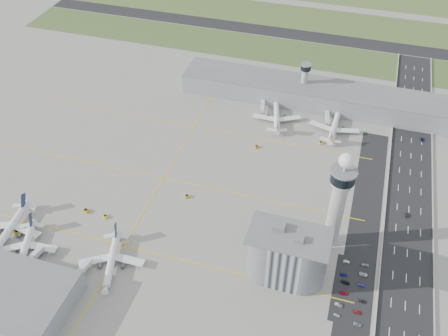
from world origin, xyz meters
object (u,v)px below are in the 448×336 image
(airplane_near_b, at_px, (23,246))
(car_hw_1, at_px, (407,215))
(car_lot_5, at_px, (346,261))
(admin_building, at_px, (287,255))
(tug_5, at_px, (321,143))
(control_tower, at_px, (339,197))
(car_lot_10, at_px, (364,274))
(car_lot_8, at_px, (362,301))
(jet_bridge_far_0, at_px, (263,103))
(tug_0, at_px, (17,232))
(secondary_tower, at_px, (304,79))
(car_lot_2, at_px, (344,293))
(tug_2, at_px, (86,210))
(airplane_far_b, at_px, (335,123))
(jet_bridge_near_1, at_px, (25,266))
(car_lot_4, at_px, (344,275))
(car_hw_4, at_px, (404,96))
(car_lot_6, at_px, (358,324))
(car_lot_1, at_px, (338,305))
(tug_3, at_px, (187,196))
(jet_bridge_near_2, at_px, (75,280))
(airplane_near_c, at_px, (111,259))
(car_lot_3, at_px, (345,282))
(airplane_near_a, at_px, (8,226))
(car_lot_0, at_px, (337,315))
(car_lot_11, at_px, (365,265))
(car_hw_2, at_px, (422,140))
(tug_1, at_px, (105,216))
(airplane_far_a, at_px, (277,113))
(car_lot_7, at_px, (357,312))
(jet_bridge_far_1, at_px, (327,113))

(airplane_near_b, xyz_separation_m, car_hw_1, (203.80, 92.68, -5.25))
(airplane_near_b, xyz_separation_m, car_lot_5, (172.94, 46.61, -5.32))
(admin_building, relative_size, tug_5, 13.70)
(control_tower, distance_m, car_lot_10, 44.36)
(car_lot_5, distance_m, car_lot_8, 25.76)
(jet_bridge_far_0, relative_size, tug_0, 3.94)
(secondary_tower, distance_m, car_lot_2, 185.01)
(admin_building, distance_m, tug_2, 126.91)
(airplane_far_b, bearing_deg, car_lot_10, -163.97)
(tug_0, bearing_deg, airplane_near_b, -2.93)
(jet_bridge_near_1, relative_size, car_lot_4, 3.89)
(jet_bridge_far_0, distance_m, car_hw_4, 115.59)
(tug_5, distance_m, car_hw_4, 98.08)
(admin_building, height_order, jet_bridge_far_0, admin_building)
(car_lot_6, bearing_deg, airplane_near_b, 93.09)
(car_lot_1, bearing_deg, tug_3, 72.55)
(admin_building, height_order, jet_bridge_near_2, admin_building)
(car_lot_5, bearing_deg, control_tower, 40.20)
(airplane_near_c, relative_size, tug_5, 14.06)
(car_lot_2, bearing_deg, jet_bridge_near_1, 93.76)
(car_lot_3, xyz_separation_m, car_lot_10, (8.72, 8.05, -0.01))
(airplane_near_b, distance_m, car_lot_5, 179.19)
(airplane_far_b, relative_size, tug_3, 13.10)
(airplane_near_a, xyz_separation_m, car_lot_0, (189.14, 1.19, -5.70))
(car_lot_1, bearing_deg, car_lot_11, -10.64)
(car_lot_3, bearing_deg, car_lot_1, 179.47)
(tug_3, distance_m, car_lot_1, 113.85)
(airplane_far_b, xyz_separation_m, tug_0, (-163.61, -156.40, -5.05))
(admin_building, height_order, car_lot_10, admin_building)
(airplane_far_b, height_order, car_hw_2, airplane_far_b)
(car_lot_10, xyz_separation_m, car_hw_4, (14.97, 189.38, -0.06))
(airplane_far_b, distance_m, car_lot_8, 148.64)
(secondary_tower, xyz_separation_m, tug_1, (-90.34, -163.05, -17.90))
(tug_0, distance_m, tug_5, 208.17)
(admin_building, bearing_deg, car_hw_2, 64.14)
(airplane_near_a, bearing_deg, airplane_far_a, 135.32)
(airplane_near_a, bearing_deg, car_lot_11, 93.76)
(airplane_near_a, height_order, tug_5, airplane_near_a)
(jet_bridge_far_0, height_order, tug_3, jet_bridge_far_0)
(airplane_near_c, distance_m, car_lot_3, 126.57)
(tug_1, bearing_deg, airplane_near_b, -2.30)
(car_lot_7, bearing_deg, car_lot_6, -172.02)
(admin_building, bearing_deg, airplane_far_a, 104.40)
(jet_bridge_far_1, bearing_deg, car_lot_3, 2.00)
(jet_bridge_far_1, bearing_deg, car_lot_10, 5.94)
(jet_bridge_far_1, bearing_deg, tug_2, -51.07)
(car_lot_8, bearing_deg, tug_0, 99.66)
(secondary_tower, xyz_separation_m, tug_3, (-49.23, -132.29, -17.84))
(tug_3, distance_m, car_lot_3, 109.57)
(tug_1, xyz_separation_m, car_lot_3, (144.41, -5.77, -0.25))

